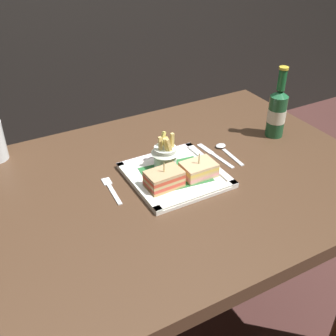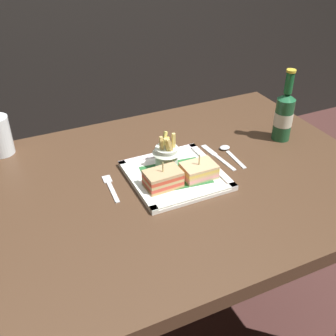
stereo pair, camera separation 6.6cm
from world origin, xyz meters
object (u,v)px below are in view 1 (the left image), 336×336
object	(u,v)px
sandwich_half_left	(164,179)
sandwich_half_right	(199,169)
fork	(111,189)
beer_bottle	(277,111)
fries_cup	(165,153)
square_plate	(175,175)
knife	(214,154)
dining_table	(161,215)
spoon	(224,149)

from	to	relation	value
sandwich_half_left	sandwich_half_right	xyz separation A→B (m)	(0.11, 0.00, -0.00)
fork	beer_bottle	bearing A→B (deg)	2.38
sandwich_half_right	fries_cup	distance (m)	0.11
sandwich_half_right	fork	xyz separation A→B (m)	(-0.25, 0.07, -0.03)
sandwich_half_left	fries_cup	bearing A→B (deg)	59.59
square_plate	beer_bottle	distance (m)	0.44
sandwich_half_left	sandwich_half_right	world-z (taller)	sandwich_half_left
beer_bottle	knife	xyz separation A→B (m)	(-0.26, -0.01, -0.09)
square_plate	sandwich_half_left	distance (m)	0.07
sandwich_half_left	beer_bottle	distance (m)	0.50
fries_cup	fork	xyz separation A→B (m)	(-0.19, -0.02, -0.05)
dining_table	fries_cup	bearing A→B (deg)	50.72
dining_table	fries_cup	distance (m)	0.20
dining_table	knife	xyz separation A→B (m)	(0.22, 0.05, 0.13)
dining_table	sandwich_half_left	distance (m)	0.16
fries_cup	beer_bottle	distance (m)	0.43
fries_cup	square_plate	bearing A→B (deg)	-86.15
dining_table	beer_bottle	world-z (taller)	beer_bottle
dining_table	square_plate	world-z (taller)	square_plate
sandwich_half_left	fries_cup	distance (m)	0.11
sandwich_half_right	spoon	distance (m)	0.19
fries_cup	beer_bottle	size ratio (longest dim) A/B	0.46
sandwich_half_left	spoon	bearing A→B (deg)	19.16
fries_cup	sandwich_half_left	bearing A→B (deg)	-120.41
beer_bottle	fork	distance (m)	0.63
spoon	fries_cup	bearing A→B (deg)	-178.85
sandwich_half_left	fork	world-z (taller)	sandwich_half_left
knife	fries_cup	bearing A→B (deg)	178.83
square_plate	fork	world-z (taller)	square_plate
sandwich_half_right	knife	world-z (taller)	sandwich_half_right
sandwich_half_left	spoon	xyz separation A→B (m)	(0.27, 0.10, -0.03)
dining_table	spoon	bearing A→B (deg)	12.55
fork	sandwich_half_right	bearing A→B (deg)	-16.24
sandwich_half_right	beer_bottle	world-z (taller)	beer_bottle
fork	knife	xyz separation A→B (m)	(0.36, 0.02, -0.00)
beer_bottle	knife	size ratio (longest dim) A/B	1.41
fork	knife	world-z (taller)	same
fork	fries_cup	bearing A→B (deg)	5.93
knife	spoon	distance (m)	0.05
dining_table	square_plate	distance (m)	0.14
knife	sandwich_half_right	bearing A→B (deg)	-142.52
fork	dining_table	bearing A→B (deg)	-14.15
fork	knife	bearing A→B (deg)	2.50
square_plate	fries_cup	xyz separation A→B (m)	(-0.00, 0.05, 0.05)
sandwich_half_right	fries_cup	xyz separation A→B (m)	(-0.06, 0.09, 0.03)
sandwich_half_left	sandwich_half_right	distance (m)	0.11
dining_table	sandwich_half_right	xyz separation A→B (m)	(0.11, -0.04, 0.16)
sandwich_half_right	dining_table	bearing A→B (deg)	161.04
dining_table	knife	bearing A→B (deg)	13.14
dining_table	sandwich_half_left	bearing A→B (deg)	-103.36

